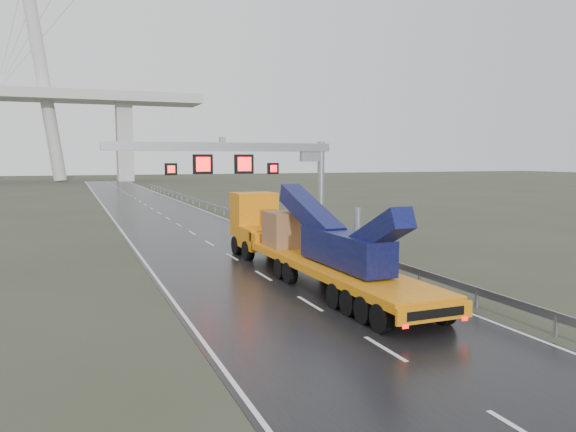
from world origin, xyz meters
name	(u,v)px	position (x,y,z in m)	size (l,w,h in m)	color
ground	(355,331)	(0.00, 0.00, 0.00)	(400.00, 400.00, 0.00)	#333626
road	(168,218)	(0.00, 40.00, 0.01)	(11.00, 200.00, 0.02)	black
guardrail	(256,219)	(6.10, 30.00, 0.70)	(0.20, 140.00, 1.40)	gray
sign_gantry	(254,165)	(2.10, 17.99, 5.61)	(14.90, 1.20, 7.42)	#B7B7B2
heavy_haul_truck	(298,239)	(1.92, 10.00, 1.82)	(3.25, 20.06, 4.70)	orange
exit_sign_pair	(389,232)	(8.92, 12.42, 1.60)	(1.29, 0.45, 2.29)	gray
striped_barrier	(363,247)	(8.00, 14.00, 0.50)	(0.59, 0.32, 1.00)	red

